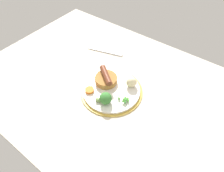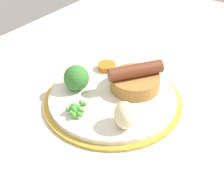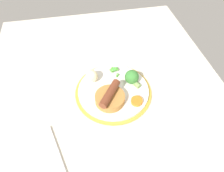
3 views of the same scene
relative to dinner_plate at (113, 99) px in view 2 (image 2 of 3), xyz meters
The scene contains 7 objects.
dining_table 5.61cm from the dinner_plate, 22.05° to the right, with size 110.00×80.00×3.00cm, color beige.
dinner_plate is the anchor object (origin of this frame).
sausage_pudding 5.47cm from the dinner_plate, 26.39° to the right, with size 9.59×9.17×4.98cm.
pea_pile 8.10cm from the dinner_plate, 165.65° to the left, with size 4.55×3.20×1.90cm.
broccoli_floret_near 7.60cm from the dinner_plate, 106.95° to the left, with size 6.04×4.85×4.68cm.
potato_chunk_0 8.71cm from the dinner_plate, 131.17° to the right, with size 4.36×3.46×4.36cm, color beige.
carrot_slice_1 8.89cm from the dinner_plate, 43.47° to the left, with size 3.61×3.61×1.17cm, color orange.
Camera 2 is at (-41.08, -23.97, 38.55)cm, focal length 50.00 mm.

